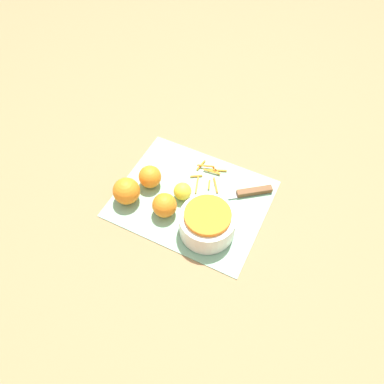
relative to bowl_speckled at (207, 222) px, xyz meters
name	(u,v)px	position (x,y,z in m)	size (l,w,h in m)	color
ground_plane	(192,199)	(0.09, -0.08, -0.05)	(4.00, 4.00, 0.00)	#9E754C
cutting_board	(192,198)	(0.09, -0.08, -0.05)	(0.45, 0.37, 0.01)	#84B793
bowl_speckled	(207,222)	(0.00, 0.00, 0.00)	(0.16, 0.16, 0.09)	silver
knife	(245,193)	(-0.05, -0.17, -0.04)	(0.23, 0.18, 0.02)	brown
orange_left	(150,177)	(0.23, -0.07, -0.01)	(0.07, 0.07, 0.07)	orange
orange_right	(165,205)	(0.14, 0.00, -0.01)	(0.07, 0.07, 0.07)	orange
orange_back	(126,191)	(0.26, 0.01, 0.00)	(0.08, 0.08, 0.08)	orange
lemon	(183,191)	(0.12, -0.08, -0.02)	(0.05, 0.05, 0.05)	yellow
peel_pile	(208,175)	(0.08, -0.18, -0.04)	(0.11, 0.13, 0.01)	orange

